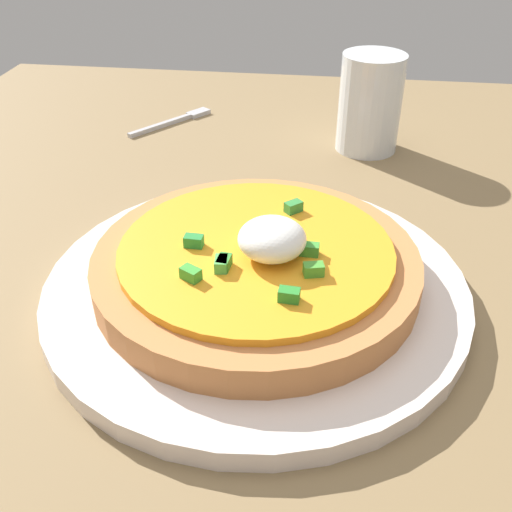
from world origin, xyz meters
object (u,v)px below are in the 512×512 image
cup_near (370,107)px  pizza (257,263)px  fork (177,120)px  plate (256,288)px

cup_near → pizza: bearing=163.3°
cup_near → fork: (4.66, 22.12, -4.37)cm
plate → pizza: (-0.04, -0.05, 2.19)cm
pizza → cup_near: bearing=-16.7°
plate → fork: plate is taller
pizza → fork: bearing=23.4°
plate → cup_near: bearing=-16.8°
fork → pizza: bearing=-118.9°
plate → cup_near: cup_near is taller
fork → plate: bearing=-118.9°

